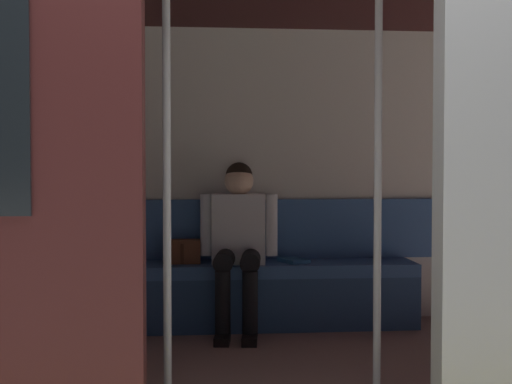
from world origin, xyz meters
TOP-DOWN VIEW (x-y plane):
  - train_car at (0.08, -1.28)m, footprint 6.40×2.88m
  - bench_seat at (0.00, -2.37)m, footprint 2.48×0.44m
  - person_seated at (0.06, -2.31)m, footprint 0.55×0.70m
  - handbag at (0.46, -2.44)m, footprint 0.26×0.15m
  - book at (-0.35, -2.40)m, footprint 0.23×0.26m
  - grab_pole_door at (0.48, -0.53)m, footprint 0.04×0.04m
  - grab_pole_far at (-0.48, -0.60)m, footprint 0.04×0.04m

SIDE VIEW (x-z plane):
  - bench_seat at x=0.00m, z-range 0.13..0.60m
  - book at x=-0.35m, z-range 0.47..0.50m
  - handbag at x=0.46m, z-range 0.47..0.64m
  - person_seated at x=0.06m, z-range 0.09..1.29m
  - grab_pole_door at x=0.48m, z-range 0.00..2.19m
  - grab_pole_far at x=-0.48m, z-range 0.00..2.19m
  - train_car at x=0.08m, z-range 0.39..2.72m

